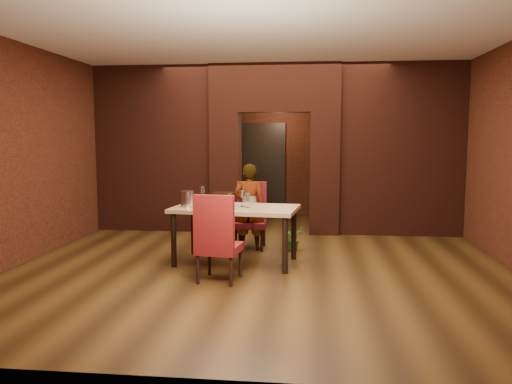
# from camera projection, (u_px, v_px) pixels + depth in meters

# --- Properties ---
(floor) EXTENTS (8.00, 8.00, 0.00)m
(floor) POSITION_uv_depth(u_px,v_px,m) (265.00, 256.00, 7.74)
(floor) COLOR #432910
(floor) RESTS_ON ground
(ceiling) EXTENTS (7.00, 8.00, 0.04)m
(ceiling) POSITION_uv_depth(u_px,v_px,m) (266.00, 45.00, 7.39)
(ceiling) COLOR silver
(ceiling) RESTS_ON ground
(wall_back) EXTENTS (7.00, 0.04, 3.20)m
(wall_back) POSITION_uv_depth(u_px,v_px,m) (281.00, 147.00, 11.52)
(wall_back) COLOR #612514
(wall_back) RESTS_ON ground
(wall_front) EXTENTS (7.00, 0.04, 3.20)m
(wall_front) POSITION_uv_depth(u_px,v_px,m) (217.00, 170.00, 3.61)
(wall_front) COLOR #612514
(wall_front) RESTS_ON ground
(wall_left) EXTENTS (0.04, 8.00, 3.20)m
(wall_left) POSITION_uv_depth(u_px,v_px,m) (47.00, 152.00, 7.94)
(wall_left) COLOR #612514
(wall_left) RESTS_ON ground
(wall_right) EXTENTS (0.04, 8.00, 3.20)m
(wall_right) POSITION_uv_depth(u_px,v_px,m) (507.00, 153.00, 7.19)
(wall_right) COLOR #612514
(wall_right) RESTS_ON ground
(pillar_left) EXTENTS (0.55, 0.55, 2.30)m
(pillar_left) POSITION_uv_depth(u_px,v_px,m) (226.00, 172.00, 9.69)
(pillar_left) COLOR maroon
(pillar_left) RESTS_ON ground
(pillar_right) EXTENTS (0.55, 0.55, 2.30)m
(pillar_right) POSITION_uv_depth(u_px,v_px,m) (324.00, 173.00, 9.49)
(pillar_right) COLOR maroon
(pillar_right) RESTS_ON ground
(lintel) EXTENTS (2.45, 0.55, 0.90)m
(lintel) POSITION_uv_depth(u_px,v_px,m) (275.00, 88.00, 9.42)
(lintel) COLOR maroon
(lintel) RESTS_ON ground
(wing_wall_left) EXTENTS (2.28, 0.35, 3.20)m
(wing_wall_left) POSITION_uv_depth(u_px,v_px,m) (155.00, 149.00, 9.79)
(wing_wall_left) COLOR maroon
(wing_wall_left) RESTS_ON ground
(wing_wall_right) EXTENTS (2.28, 0.35, 3.20)m
(wing_wall_right) POSITION_uv_depth(u_px,v_px,m) (401.00, 150.00, 9.29)
(wing_wall_right) COLOR maroon
(wing_wall_right) RESTS_ON ground
(vent_panel) EXTENTS (0.40, 0.03, 0.50)m
(vent_panel) POSITION_uv_depth(u_px,v_px,m) (224.00, 205.00, 9.47)
(vent_panel) COLOR brown
(vent_panel) RESTS_ON ground
(rear_door) EXTENTS (0.90, 0.08, 2.10)m
(rear_door) POSITION_uv_depth(u_px,v_px,m) (263.00, 171.00, 11.56)
(rear_door) COLOR black
(rear_door) RESTS_ON ground
(rear_door_frame) EXTENTS (1.02, 0.04, 2.22)m
(rear_door_frame) POSITION_uv_depth(u_px,v_px,m) (263.00, 171.00, 11.52)
(rear_door_frame) COLOR black
(rear_door_frame) RESTS_ON ground
(dining_table) EXTENTS (1.87, 1.19, 0.83)m
(dining_table) POSITION_uv_depth(u_px,v_px,m) (236.00, 235.00, 7.26)
(dining_table) COLOR #A57E56
(dining_table) RESTS_ON ground
(chair_far) EXTENTS (0.50, 0.50, 1.09)m
(chair_far) POSITION_uv_depth(u_px,v_px,m) (250.00, 216.00, 8.19)
(chair_far) COLOR maroon
(chair_far) RESTS_ON ground
(chair_near) EXTENTS (0.58, 0.58, 1.13)m
(chair_near) POSITION_uv_depth(u_px,v_px,m) (219.00, 237.00, 6.35)
(chair_near) COLOR maroon
(chair_near) RESTS_ON ground
(person_seated) EXTENTS (0.52, 0.35, 1.41)m
(person_seated) POSITION_uv_depth(u_px,v_px,m) (249.00, 207.00, 8.09)
(person_seated) COLOR white
(person_seated) RESTS_ON ground
(wine_glass_a) EXTENTS (0.08, 0.08, 0.19)m
(wine_glass_a) POSITION_uv_depth(u_px,v_px,m) (230.00, 200.00, 7.24)
(wine_glass_a) COLOR white
(wine_glass_a) RESTS_ON dining_table
(wine_glass_b) EXTENTS (0.09, 0.09, 0.23)m
(wine_glass_b) POSITION_uv_depth(u_px,v_px,m) (243.00, 199.00, 7.25)
(wine_glass_b) COLOR silver
(wine_glass_b) RESTS_ON dining_table
(wine_glass_c) EXTENTS (0.09, 0.09, 0.21)m
(wine_glass_c) POSITION_uv_depth(u_px,v_px,m) (248.00, 201.00, 7.10)
(wine_glass_c) COLOR white
(wine_glass_c) RESTS_ON dining_table
(tasting_sheet) EXTENTS (0.30, 0.23, 0.00)m
(tasting_sheet) POSITION_uv_depth(u_px,v_px,m) (212.00, 208.00, 7.13)
(tasting_sheet) COLOR white
(tasting_sheet) RESTS_ON dining_table
(wine_bucket) EXTENTS (0.19, 0.19, 0.24)m
(wine_bucket) POSITION_uv_depth(u_px,v_px,m) (187.00, 199.00, 7.17)
(wine_bucket) COLOR #AAAAB1
(wine_bucket) RESTS_ON dining_table
(water_bottle) EXTENTS (0.07, 0.07, 0.28)m
(water_bottle) POSITION_uv_depth(u_px,v_px,m) (202.00, 196.00, 7.41)
(water_bottle) COLOR silver
(water_bottle) RESTS_ON dining_table
(potted_plant) EXTENTS (0.47, 0.47, 0.40)m
(potted_plant) POSITION_uv_depth(u_px,v_px,m) (292.00, 238.00, 8.11)
(potted_plant) COLOR #306924
(potted_plant) RESTS_ON ground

